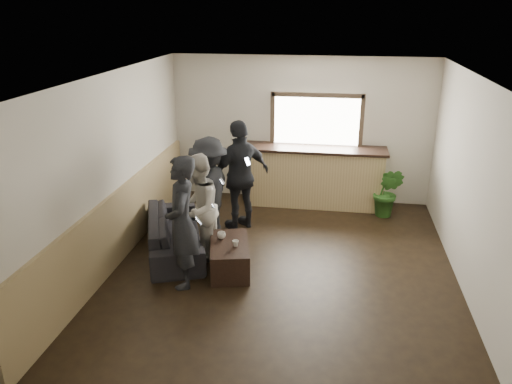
% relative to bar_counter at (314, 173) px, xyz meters
% --- Properties ---
extents(ground, '(5.00, 6.00, 0.01)m').
position_rel_bar_counter_xyz_m(ground, '(-0.30, -2.70, -0.64)').
color(ground, black).
extents(room_shell, '(5.01, 6.01, 2.80)m').
position_rel_bar_counter_xyz_m(room_shell, '(-1.04, -2.70, 0.83)').
color(room_shell, silver).
rests_on(room_shell, ground).
extents(bar_counter, '(2.70, 0.68, 2.13)m').
position_rel_bar_counter_xyz_m(bar_counter, '(0.00, 0.00, 0.00)').
color(bar_counter, tan).
rests_on(bar_counter, ground).
extents(sofa, '(1.45, 2.17, 0.59)m').
position_rel_bar_counter_xyz_m(sofa, '(-2.05, -2.32, -0.35)').
color(sofa, black).
rests_on(sofa, ground).
extents(coffee_table, '(0.75, 1.08, 0.44)m').
position_rel_bar_counter_xyz_m(coffee_table, '(-1.06, -2.82, -0.42)').
color(coffee_table, black).
rests_on(coffee_table, ground).
extents(cup_a, '(0.15, 0.15, 0.10)m').
position_rel_bar_counter_xyz_m(cup_a, '(-1.21, -2.68, -0.16)').
color(cup_a, silver).
rests_on(cup_a, coffee_table).
extents(cup_b, '(0.11, 0.11, 0.09)m').
position_rel_bar_counter_xyz_m(cup_b, '(-0.95, -2.90, -0.16)').
color(cup_b, silver).
rests_on(cup_b, coffee_table).
extents(potted_plant, '(0.64, 0.58, 0.95)m').
position_rel_bar_counter_xyz_m(potted_plant, '(1.37, -0.41, -0.17)').
color(potted_plant, '#2D6623').
rests_on(potted_plant, ground).
extents(person_a, '(0.59, 0.76, 1.86)m').
position_rel_bar_counter_xyz_m(person_a, '(-1.60, -3.28, 0.29)').
color(person_a, black).
rests_on(person_a, ground).
extents(person_b, '(0.64, 0.82, 1.66)m').
position_rel_bar_counter_xyz_m(person_b, '(-1.59, -2.54, 0.19)').
color(person_b, '#B3ADA1').
rests_on(person_b, ground).
extents(person_c, '(0.81, 1.21, 1.73)m').
position_rel_bar_counter_xyz_m(person_c, '(-1.60, -1.82, 0.23)').
color(person_c, black).
rests_on(person_c, ground).
extents(person_d, '(1.13, 1.11, 1.91)m').
position_rel_bar_counter_xyz_m(person_d, '(-1.18, -1.31, 0.31)').
color(person_d, black).
rests_on(person_d, ground).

